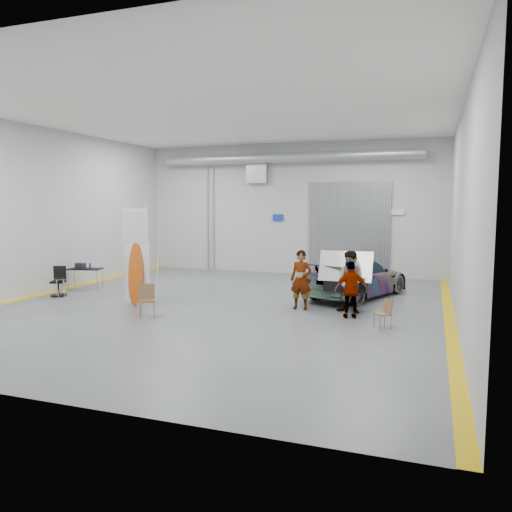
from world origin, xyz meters
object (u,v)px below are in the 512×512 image
(surfboard_display, at_px, (136,264))
(work_table, at_px, (84,268))
(sedan_car, at_px, (357,277))
(person_c, at_px, (351,290))
(shop_stool, at_px, (61,287))
(folding_chair_far, at_px, (382,319))
(folding_chair_near, at_px, (147,307))
(person_a, at_px, (301,280))
(person_b, at_px, (352,282))
(office_chair, at_px, (60,283))

(surfboard_display, bearing_deg, work_table, 151.72)
(sedan_car, xyz_separation_m, person_c, (0.34, -3.40, 0.12))
(person_c, relative_size, shop_stool, 2.36)
(surfboard_display, distance_m, work_table, 4.35)
(person_c, height_order, folding_chair_far, person_c)
(sedan_car, xyz_separation_m, surfboard_display, (-6.37, -3.98, 0.64))
(folding_chair_near, xyz_separation_m, shop_stool, (-4.51, 1.66, 0.05))
(person_a, height_order, person_b, person_b)
(office_chair, bearing_deg, person_b, -19.15)
(shop_stool, xyz_separation_m, work_table, (-0.41, 1.78, 0.44))
(person_a, distance_m, person_b, 1.55)
(person_a, xyz_separation_m, person_b, (1.55, 0.01, 0.01))
(person_b, distance_m, office_chair, 10.19)
(work_table, bearing_deg, surfboard_display, -29.94)
(folding_chair_near, distance_m, folding_chair_far, 6.56)
(sedan_car, bearing_deg, work_table, 31.71)
(surfboard_display, distance_m, shop_stool, 3.50)
(person_b, bearing_deg, surfboard_display, -160.42)
(person_b, height_order, shop_stool, person_b)
(person_a, bearing_deg, shop_stool, -169.74)
(person_b, xyz_separation_m, shop_stool, (-9.93, -0.90, -0.59))
(folding_chair_near, bearing_deg, surfboard_display, 101.05)
(person_a, relative_size, person_b, 0.99)
(work_table, bearing_deg, shop_stool, -77.10)
(person_a, relative_size, work_table, 1.36)
(work_table, bearing_deg, sedan_car, 10.24)
(sedan_car, bearing_deg, person_c, 117.13)
(office_chair, bearing_deg, folding_chair_far, -27.78)
(person_a, distance_m, office_chair, 8.64)
(person_c, xyz_separation_m, folding_chair_near, (-5.52, -1.87, -0.52))
(sedan_car, relative_size, work_table, 3.54)
(person_b, xyz_separation_m, surfboard_display, (-6.60, -1.28, 0.40))
(person_c, distance_m, surfboard_display, 6.75)
(folding_chair_near, bearing_deg, person_a, 1.93)
(shop_stool, bearing_deg, sedan_car, 20.37)
(person_b, distance_m, person_c, 0.71)
(person_a, xyz_separation_m, work_table, (-8.79, 0.88, -0.14))
(person_a, relative_size, person_c, 1.13)
(sedan_car, distance_m, folding_chair_far, 4.53)
(folding_chair_far, distance_m, shop_stool, 11.02)
(person_a, xyz_separation_m, surfboard_display, (-5.05, -1.27, 0.41))
(surfboard_display, distance_m, folding_chair_near, 2.03)
(sedan_car, xyz_separation_m, folding_chair_near, (-5.19, -5.26, -0.40))
(person_a, distance_m, surfboard_display, 5.23)
(person_b, relative_size, shop_stool, 2.69)
(shop_stool, bearing_deg, person_c, 1.17)
(person_a, bearing_deg, person_b, 4.37)
(person_a, height_order, shop_stool, person_a)
(person_a, relative_size, shop_stool, 2.66)
(shop_stool, bearing_deg, folding_chair_near, -20.23)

